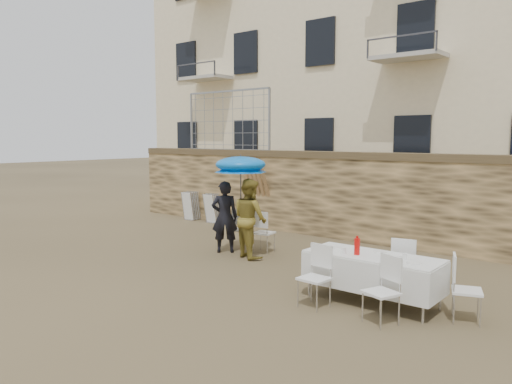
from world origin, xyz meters
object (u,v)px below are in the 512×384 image
Objects in this scene: banquet_table at (373,258)px; table_chair_side at (467,289)px; couple_chair_right at (264,232)px; table_chair_front_right at (381,291)px; woman_dress at (250,218)px; couple_chair_left at (241,228)px; umbrella at (241,167)px; chair_stack_left at (195,205)px; soda_bottle at (357,247)px; table_chair_back at (405,265)px; man_suit at (225,217)px; chair_stack_right at (215,207)px; table_chair_front_left at (314,277)px.

banquet_table is 2.19× the size of table_chair_side.
couple_chair_right is 4.66m from table_chair_front_right.
woman_dress is 1.01m from couple_chair_left.
umbrella is 5.28m from chair_stack_left.
table_chair_front_right is (0.50, -0.75, -0.25)m from banquet_table.
table_chair_side is at bearing -170.75° from woman_dress.
table_chair_back is at bearing 67.17° from soda_bottle.
table_chair_front_right is at bearing 89.55° from table_chair_back.
table_chair_side is (5.59, -1.01, -0.34)m from man_suit.
table_chair_front_right reaches higher than chair_stack_left.
couple_chair_right is at bearing -25.99° from chair_stack_left.
umbrella is at bearing 176.15° from table_chair_front_right.
umbrella is 2.24× the size of chair_stack_right.
table_chair_front_right is 1.04× the size of chair_stack_right.
umbrella reaches higher than couple_chair_left.
banquet_table is 8.18m from chair_stack_right.
couple_chair_right is at bearing 176.78° from man_suit.
woman_dress is 4.96m from table_chair_side.
table_chair_back reaches higher than chair_stack_left.
chair_stack_left is at bearing 48.01° from table_chair_side.
soda_bottle is (-0.20, -0.15, 0.17)m from banquet_table.
chair_stack_right is at bearing 149.91° from soda_bottle.
table_chair_front_left is at bearing -35.21° from chair_stack_right.
man_suit is at bearing 162.51° from soda_bottle.
table_chair_side is 10.22m from chair_stack_left.
man_suit is 0.95× the size of woman_dress.
woman_dress is at bearing -15.95° from umbrella.
couple_chair_left is 4.40m from soda_bottle.
soda_bottle is 0.84m from table_chair_front_left.
woman_dress is 0.84× the size of umbrella.
umbrella reaches higher than man_suit.
table_chair_front_right is (0.70, -0.60, -0.43)m from soda_bottle.
chair_stack_left is at bearing 152.83° from soda_bottle.
soda_bottle is 8.88m from chair_stack_left.
woman_dress is 1.80× the size of table_chair_back.
table_chair_back is at bearing 121.62° from table_chair_front_right.
table_chair_side is at bearing -21.82° from chair_stack_left.
table_chair_front_right reaches higher than banquet_table.
umbrella is 4.02m from table_chair_front_left.
soda_bottle is 1.67m from table_chair_side.
man_suit is 5.69m from table_chair_side.
soda_bottle reaches higher than table_chair_side.
umbrella is at bearing 47.34° from couple_chair_right.
table_chair_front_left is at bearing -31.52° from umbrella.
umbrella is at bearing 5.07° from woman_dress.
man_suit is 1.77× the size of chair_stack_right.
table_chair_front_right is 1.24m from table_chair_side.
table_chair_back is at bearing 75.96° from banquet_table.
table_chair_front_right is at bearing 4.12° from table_chair_front_left.
banquet_table is 2.28× the size of chair_stack_left.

